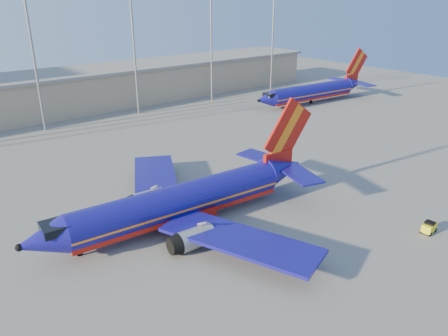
% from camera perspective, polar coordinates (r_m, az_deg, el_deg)
% --- Properties ---
extents(ground, '(220.00, 220.00, 0.00)m').
position_cam_1_polar(ground, '(53.08, -1.41, -5.41)').
color(ground, slate).
rests_on(ground, ground).
extents(terminal_building, '(122.00, 16.00, 8.50)m').
position_cam_1_polar(terminal_building, '(104.93, -16.84, 10.00)').
color(terminal_building, '#9E836D').
rests_on(terminal_building, ground).
extents(light_mast_row, '(101.60, 1.60, 28.65)m').
position_cam_1_polar(light_mast_row, '(90.25, -17.70, 16.63)').
color(light_mast_row, gray).
rests_on(light_mast_row, ground).
extents(aircraft_main, '(36.67, 35.19, 12.41)m').
position_cam_1_polar(aircraft_main, '(49.39, -4.96, -4.25)').
color(aircraft_main, navy).
rests_on(aircraft_main, ground).
extents(aircraft_second, '(34.87, 13.54, 11.80)m').
position_cam_1_polar(aircraft_second, '(106.77, 11.71, 9.79)').
color(aircraft_second, navy).
rests_on(aircraft_second, ground).
extents(baggage_tug, '(1.93, 1.28, 1.32)m').
position_cam_1_polar(baggage_tug, '(52.89, 25.22, -6.97)').
color(baggage_tug, yellow).
rests_on(baggage_tug, ground).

